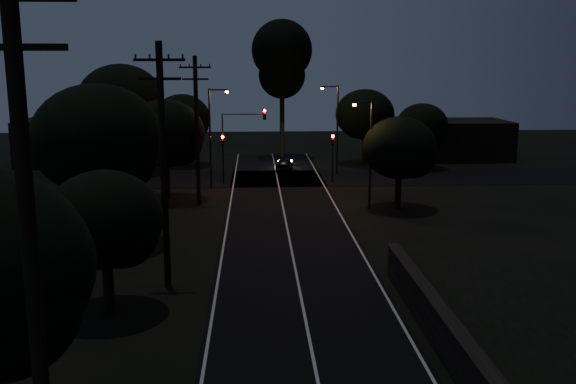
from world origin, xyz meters
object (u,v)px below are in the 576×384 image
streetlight_a (212,131)px  streetlight_b (335,123)px  utility_pole_far (197,128)px  streetlight_c (368,147)px  signal_right (333,149)px  utility_pole_near (33,282)px  tall_pine (282,58)px  utility_pole_mid (163,163)px  car (284,164)px  signal_mast (243,132)px  signal_left (223,150)px

streetlight_a → streetlight_b: (10.61, 6.00, 0.00)m
utility_pole_far → streetlight_c: (11.83, -2.00, -1.13)m
signal_right → streetlight_b: size_ratio=0.51×
utility_pole_near → tall_pine: (7.00, 57.00, 4.13)m
utility_pole_mid → utility_pole_far: bearing=90.0°
utility_pole_near → car: 48.80m
utility_pole_mid → signal_right: utility_pole_mid is taller
utility_pole_near → streetlight_a: (0.69, 40.00, -1.61)m
tall_pine → car: (-0.20, -9.00, -9.74)m
utility_pole_far → signal_right: 13.53m
streetlight_c → signal_mast: bearing=131.2°
signal_right → signal_left: bearing=180.0°
utility_pole_far → tall_pine: (7.00, 23.00, 4.89)m
utility_pole_mid → signal_mast: size_ratio=1.76×
streetlight_a → streetlight_b: size_ratio=1.00×
streetlight_a → utility_pole_mid: bearing=-91.7°
utility_pole_near → streetlight_b: utility_pole_near is taller
utility_pole_far → streetlight_a: (0.69, 6.00, -0.85)m
utility_pole_near → signal_left: (1.40, 41.99, -3.41)m
utility_pole_near → utility_pole_far: size_ratio=1.14×
streetlight_b → car: size_ratio=2.15×
utility_pole_mid → signal_right: 27.30m
utility_pole_far → streetlight_c: bearing=-9.6°
signal_right → signal_mast: 7.66m
tall_pine → streetlight_b: bearing=-68.6°
utility_pole_far → signal_left: (1.40, 7.99, -2.65)m
utility_pole_far → streetlight_c: 12.05m
signal_right → car: bearing=122.3°
tall_pine → streetlight_c: tall_pine is taller
utility_pole_mid → streetlight_b: bearing=68.7°
utility_pole_mid → utility_pole_far: size_ratio=1.05×
tall_pine → car: bearing=-91.2°
streetlight_b → car: 6.35m
streetlight_a → streetlight_c: (11.14, -8.00, -0.29)m
signal_mast → streetlight_a: size_ratio=0.78×
signal_left → signal_right: 9.20m
signal_mast → car: 7.98m
tall_pine → signal_mast: bearing=-104.6°
streetlight_b → signal_left: bearing=-158.0°
tall_pine → signal_right: bearing=-76.5°
car → utility_pole_near: bearing=87.7°
signal_left → streetlight_b: (9.91, 4.01, 1.80)m
signal_right → signal_mast: size_ratio=0.66×
utility_pole_mid → tall_pine: size_ratio=0.76×
utility_pole_far → signal_mast: bearing=68.9°
streetlight_c → signal_right: bearing=97.0°
signal_left → streetlight_c: 14.52m
tall_pine → streetlight_a: size_ratio=1.80×
utility_pole_near → signal_left: size_ratio=2.93×
utility_pole_far → streetlight_b: size_ratio=1.31×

